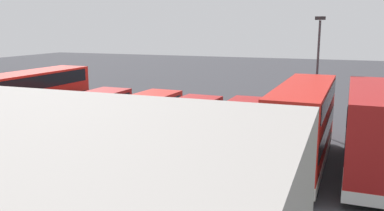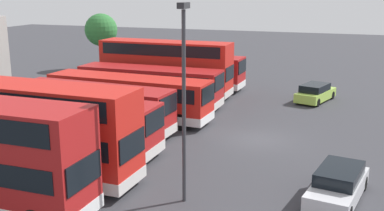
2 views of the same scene
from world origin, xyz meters
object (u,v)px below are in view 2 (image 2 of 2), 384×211
(car_hatchback_silver, at_px, (338,185))
(car_small_green, at_px, (315,93))
(bus_double_decker_second, at_px, (31,128))
(lamp_post_tall, at_px, (184,90))
(bus_single_deck_third, at_px, (69,123))
(bus_single_deck_fourth, at_px, (94,107))
(bus_single_deck_sixth, at_px, (150,85))
(bus_double_decker_seventh, at_px, (166,67))
(bus_single_deck_far_end, at_px, (184,70))
(bus_single_deck_fifth, at_px, (129,96))

(car_hatchback_silver, height_order, car_small_green, same)
(bus_double_decker_second, xyz_separation_m, lamp_post_tall, (-0.11, -7.74, 2.39))
(lamp_post_tall, bearing_deg, bus_single_deck_third, 64.71)
(bus_double_decker_second, bearing_deg, bus_single_deck_fourth, 7.70)
(bus_single_deck_sixth, height_order, bus_double_decker_seventh, bus_double_decker_seventh)
(bus_double_decker_second, height_order, bus_single_deck_fourth, bus_double_decker_second)
(bus_double_decker_second, xyz_separation_m, bus_double_decker_seventh, (18.39, 0.76, 0.00))
(bus_double_decker_seventh, bearing_deg, bus_single_deck_third, -178.93)
(bus_single_deck_third, height_order, bus_single_deck_sixth, same)
(bus_double_decker_seventh, distance_m, lamp_post_tall, 20.50)
(bus_double_decker_second, relative_size, bus_single_deck_sixth, 0.97)
(bus_double_decker_second, distance_m, bus_single_deck_far_end, 21.98)
(bus_single_deck_far_end, height_order, car_small_green, bus_single_deck_far_end)
(bus_single_deck_fourth, relative_size, bus_single_deck_far_end, 0.95)
(bus_double_decker_second, bearing_deg, bus_double_decker_seventh, 2.37)
(car_hatchback_silver, bearing_deg, bus_double_decker_second, 98.83)
(bus_double_decker_second, bearing_deg, bus_single_deck_sixth, 2.03)
(bus_double_decker_second, relative_size, lamp_post_tall, 1.30)
(bus_double_decker_second, bearing_deg, bus_single_deck_third, 7.38)
(bus_single_deck_fourth, relative_size, car_hatchback_silver, 2.16)
(bus_double_decker_second, height_order, bus_double_decker_seventh, same)
(car_hatchback_silver, bearing_deg, car_small_green, 8.29)
(bus_single_deck_sixth, bearing_deg, bus_double_decker_second, -177.97)
(bus_single_deck_third, distance_m, lamp_post_tall, 9.65)
(car_hatchback_silver, xyz_separation_m, lamp_post_tall, (-2.27, 6.16, 4.14))
(bus_single_deck_third, height_order, car_small_green, bus_single_deck_third)
(bus_double_decker_seventh, height_order, lamp_post_tall, lamp_post_tall)
(bus_double_decker_second, xyz_separation_m, bus_single_deck_fifth, (10.80, 0.35, -0.82))
(bus_double_decker_second, xyz_separation_m, car_hatchback_silver, (2.16, -13.89, -1.75))
(bus_single_deck_third, relative_size, bus_single_deck_fifth, 0.90)
(bus_single_deck_fourth, distance_m, bus_double_decker_seventh, 11.13)
(bus_single_deck_third, distance_m, bus_single_deck_far_end, 18.18)
(bus_single_deck_fifth, distance_m, car_small_green, 15.06)
(bus_single_deck_fourth, distance_m, car_hatchback_silver, 15.77)
(bus_single_deck_third, height_order, car_hatchback_silver, bus_single_deck_third)
(bus_double_decker_seventh, bearing_deg, bus_single_deck_fifth, -176.92)
(bus_single_deck_fourth, bearing_deg, bus_single_deck_fifth, -10.21)
(bus_single_deck_sixth, bearing_deg, bus_double_decker_seventh, 3.71)
(bus_single_deck_fourth, relative_size, bus_single_deck_sixth, 0.94)
(lamp_post_tall, bearing_deg, bus_double_decker_seventh, 24.68)
(bus_single_deck_fourth, xyz_separation_m, bus_single_deck_far_end, (14.67, -0.49, 0.00))
(lamp_post_tall, bearing_deg, bus_single_deck_fifth, 36.57)
(bus_single_deck_fifth, bearing_deg, bus_single_deck_far_end, 0.75)
(bus_single_deck_fourth, distance_m, bus_single_deck_fifth, 3.56)
(bus_double_decker_second, bearing_deg, car_hatchback_silver, -81.17)
(bus_single_deck_third, height_order, bus_single_deck_fifth, same)
(bus_single_deck_fifth, xyz_separation_m, car_hatchback_silver, (-8.64, -14.25, -0.92))
(bus_single_deck_third, xyz_separation_m, car_small_green, (16.58, -11.73, -0.92))
(bus_double_decker_second, xyz_separation_m, car_small_green, (20.36, -11.24, -1.75))
(bus_double_decker_seventh, bearing_deg, car_small_green, -80.69)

